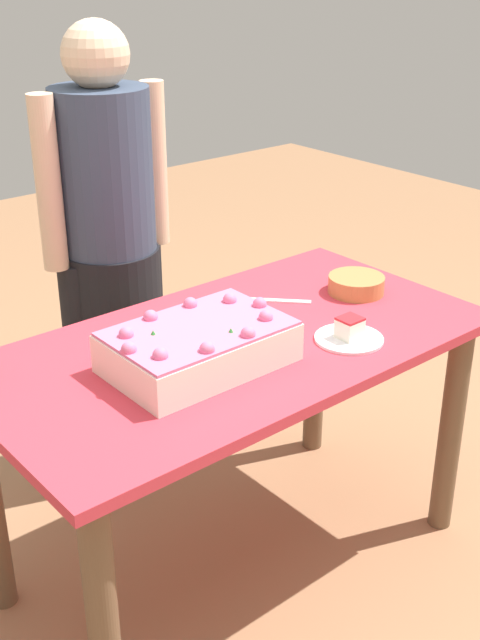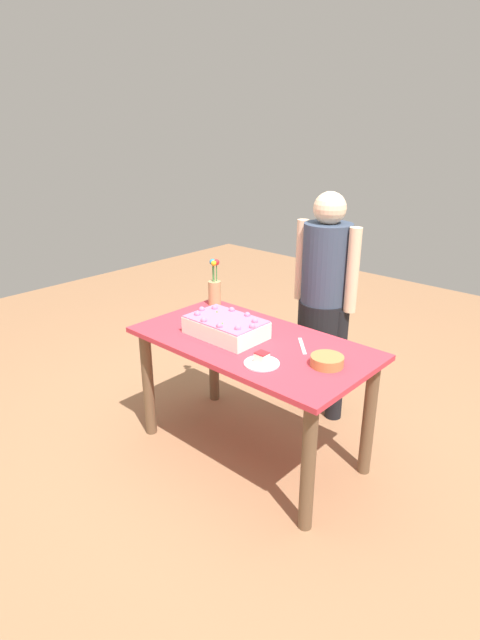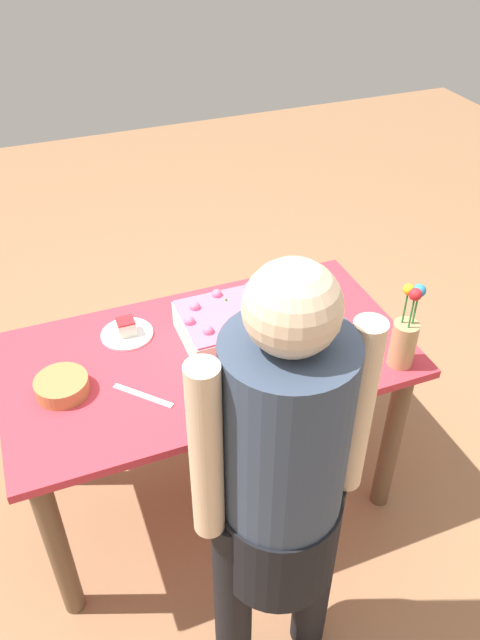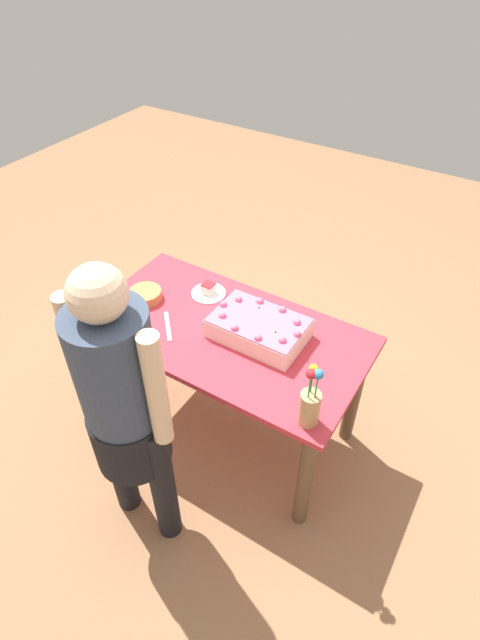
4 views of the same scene
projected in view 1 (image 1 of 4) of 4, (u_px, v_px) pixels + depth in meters
ground_plane at (236, 559)px, 2.41m from camera, size 8.00×8.00×0.00m
dining_table at (235, 384)px, 2.15m from camera, size 1.36×0.73×0.73m
sheet_cake at (199, 346)px, 1.95m from camera, size 0.44×0.28×0.13m
serving_plate_with_slice at (349, 334)px, 2.09m from camera, size 0.18×0.18×0.06m
cake_knife at (275, 300)px, 2.33m from camera, size 0.16×0.17×0.00m
fruit_bowl at (356, 284)px, 2.38m from camera, size 0.17×0.17×0.05m
person_standing at (108, 232)px, 2.53m from camera, size 0.45×0.31×1.49m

